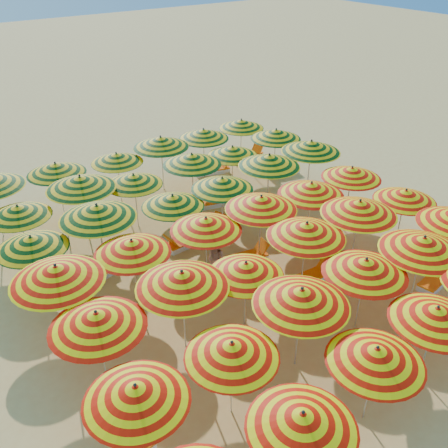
{
  "coord_description": "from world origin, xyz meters",
  "views": [
    {
      "loc": [
        -8.53,
        -11.53,
        10.37
      ],
      "look_at": [
        0.0,
        0.5,
        1.6
      ],
      "focal_mm": 40.0,
      "sensor_mm": 36.0,
      "label": 1
    }
  ],
  "objects_px": {
    "umbrella_39": "(161,142)",
    "umbrella_3": "(436,315)",
    "umbrella_23": "(352,173)",
    "umbrella_7": "(232,350)",
    "lounger_6": "(314,233)",
    "beachgoer_b": "(217,261)",
    "umbrella_15": "(306,230)",
    "umbrella_25": "(97,212)",
    "lounger_4": "(89,333)",
    "lounger_8": "(186,242)",
    "umbrella_6": "(136,393)",
    "umbrella_20": "(206,224)",
    "umbrella_13": "(182,280)",
    "umbrella_41": "(241,124)",
    "umbrella_19": "(132,247)",
    "beachgoer_a": "(320,239)",
    "umbrella_33": "(192,159)",
    "umbrella_17": "(405,196)",
    "umbrella_10": "(423,245)",
    "umbrella_8": "(301,297)",
    "umbrella_37": "(56,169)",
    "lounger_10": "(299,198)",
    "umbrella_12": "(97,320)",
    "umbrella_31": "(80,183)",
    "umbrella_22": "(311,189)",
    "umbrella_26": "(173,201)",
    "lounger_13": "(281,171)",
    "umbrella_9": "(365,266)",
    "umbrella_18": "(57,274)",
    "umbrella_29": "(311,147)",
    "umbrella_24": "(31,243)",
    "umbrella_2": "(376,355)",
    "lounger_2": "(437,279)",
    "umbrella_38": "(117,158)",
    "umbrella_21": "(261,203)",
    "umbrella_30": "(18,211)",
    "umbrella_1": "(302,421)",
    "umbrella_34": "(232,151)",
    "umbrella_16": "(359,208)",
    "umbrella_32": "(134,180)",
    "lounger_3": "(311,277)",
    "umbrella_40": "(203,134)",
    "umbrella_28": "(269,161)",
    "umbrella_35": "(276,134)",
    "lounger_15": "(249,157)",
    "lounger_7": "(95,276)",
    "umbrella_27": "(222,183)",
    "lounger_14": "(213,170)"
  },
  "relations": [
    {
      "from": "umbrella_38",
      "to": "umbrella_41",
      "type": "xyz_separation_m",
      "value": [
        6.78,
        0.29,
        0.02
      ]
    },
    {
      "from": "umbrella_10",
      "to": "umbrella_18",
      "type": "relative_size",
      "value": 1.0
    },
    {
      "from": "umbrella_28",
      "to": "umbrella_35",
      "type": "distance_m",
      "value": 3.49
    },
    {
      "from": "umbrella_25",
      "to": "umbrella_38",
      "type": "xyz_separation_m",
      "value": [
        2.72,
        4.48,
        -0.34
      ]
    },
    {
      "from": "umbrella_24",
      "to": "umbrella_2",
      "type": "bearing_deg",
      "value": -62.21
    },
    {
      "from": "umbrella_21",
      "to": "umbrella_37",
      "type": "distance_m",
      "value": 8.54
    },
    {
      "from": "umbrella_37",
      "to": "lounger_10",
      "type": "relative_size",
      "value": 1.7
    },
    {
      "from": "umbrella_22",
      "to": "umbrella_34",
      "type": "height_order",
      "value": "umbrella_22"
    },
    {
      "from": "umbrella_1",
      "to": "beachgoer_a",
      "type": "distance_m",
      "value": 9.03
    },
    {
      "from": "umbrella_8",
      "to": "umbrella_9",
      "type": "bearing_deg",
      "value": 0.98
    },
    {
      "from": "umbrella_27",
      "to": "lounger_14",
      "type": "xyz_separation_m",
      "value": [
        2.88,
        4.88,
        -2.03
      ]
    },
    {
      "from": "umbrella_20",
      "to": "umbrella_13",
      "type": "bearing_deg",
      "value": -134.79
    },
    {
      "from": "umbrella_9",
      "to": "umbrella_39",
      "type": "bearing_deg",
      "value": 90.56
    },
    {
      "from": "umbrella_24",
      "to": "lounger_13",
      "type": "relative_size",
      "value": 1.37
    },
    {
      "from": "umbrella_18",
      "to": "umbrella_40",
      "type": "bearing_deg",
      "value": 36.96
    },
    {
      "from": "beachgoer_b",
      "to": "umbrella_37",
      "type": "bearing_deg",
      "value": 164.27
    },
    {
      "from": "umbrella_17",
      "to": "umbrella_23",
      "type": "distance_m",
      "value": 2.36
    },
    {
      "from": "umbrella_33",
      "to": "umbrella_17",
      "type": "bearing_deg",
      "value": -55.73
    },
    {
      "from": "umbrella_16",
      "to": "umbrella_39",
      "type": "distance_m",
      "value": 9.51
    },
    {
      "from": "umbrella_23",
      "to": "umbrella_7",
      "type": "bearing_deg",
      "value": -152.41
    },
    {
      "from": "umbrella_15",
      "to": "umbrella_25",
      "type": "relative_size",
      "value": 0.94
    },
    {
      "from": "lounger_4",
      "to": "lounger_8",
      "type": "bearing_deg",
      "value": -160.95
    },
    {
      "from": "umbrella_26",
      "to": "umbrella_32",
      "type": "height_order",
      "value": "umbrella_26"
    },
    {
      "from": "umbrella_9",
      "to": "umbrella_21",
      "type": "distance_m",
      "value": 4.49
    },
    {
      "from": "umbrella_1",
      "to": "lounger_3",
      "type": "bearing_deg",
      "value": 43.45
    },
    {
      "from": "umbrella_7",
      "to": "umbrella_13",
      "type": "bearing_deg",
      "value": 84.18
    },
    {
      "from": "umbrella_19",
      "to": "umbrella_24",
      "type": "height_order",
      "value": "umbrella_19"
    },
    {
      "from": "umbrella_7",
      "to": "lounger_6",
      "type": "bearing_deg",
      "value": 32.7
    },
    {
      "from": "beachgoer_b",
      "to": "umbrella_41",
      "type": "bearing_deg",
      "value": 101.43
    },
    {
      "from": "umbrella_29",
      "to": "beachgoer_b",
      "type": "height_order",
      "value": "umbrella_29"
    },
    {
      "from": "umbrella_39",
      "to": "umbrella_3",
      "type": "bearing_deg",
      "value": -89.67
    },
    {
      "from": "umbrella_12",
      "to": "lounger_2",
      "type": "xyz_separation_m",
      "value": [
        10.94,
        -2.34,
        -2.1
      ]
    },
    {
      "from": "umbrella_18",
      "to": "umbrella_29",
      "type": "distance_m",
      "value": 12.25
    },
    {
      "from": "umbrella_22",
      "to": "umbrella_37",
      "type": "distance_m",
      "value": 10.02
    },
    {
      "from": "umbrella_12",
      "to": "umbrella_31",
      "type": "height_order",
      "value": "umbrella_31"
    },
    {
      "from": "umbrella_6",
      "to": "umbrella_9",
      "type": "bearing_deg",
      "value": 1.44
    },
    {
      "from": "umbrella_9",
      "to": "umbrella_21",
      "type": "height_order",
      "value": "umbrella_21"
    },
    {
      "from": "umbrella_23",
      "to": "lounger_2",
      "type": "bearing_deg",
      "value": -96.8
    },
    {
      "from": "umbrella_21",
      "to": "umbrella_30",
      "type": "distance_m",
      "value": 8.3
    },
    {
      "from": "umbrella_13",
      "to": "lounger_15",
      "type": "relative_size",
      "value": 1.69
    },
    {
      "from": "lounger_8",
      "to": "lounger_4",
      "type": "bearing_deg",
      "value": 22.65
    },
    {
      "from": "umbrella_3",
      "to": "umbrella_6",
      "type": "bearing_deg",
      "value": 163.49
    },
    {
      "from": "lounger_8",
      "to": "lounger_13",
      "type": "xyz_separation_m",
      "value": [
        7.13,
        2.73,
        0.0
      ]
    },
    {
      "from": "lounger_8",
      "to": "umbrella_13",
      "type": "bearing_deg",
      "value": 53.41
    },
    {
      "from": "umbrella_19",
      "to": "beachgoer_a",
      "type": "height_order",
      "value": "umbrella_19"
    },
    {
      "from": "umbrella_6",
      "to": "lounger_7",
      "type": "bearing_deg",
      "value": 75.93
    },
    {
      "from": "lounger_6",
      "to": "beachgoer_b",
      "type": "relative_size",
      "value": 1.3
    },
    {
      "from": "umbrella_33",
      "to": "umbrella_30",
      "type": "bearing_deg",
      "value": 179.38
    },
    {
      "from": "umbrella_26",
      "to": "lounger_13",
      "type": "relative_size",
      "value": 1.46
    },
    {
      "from": "umbrella_10",
      "to": "umbrella_8",
      "type": "bearing_deg",
      "value": 176.22
    }
  ]
}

